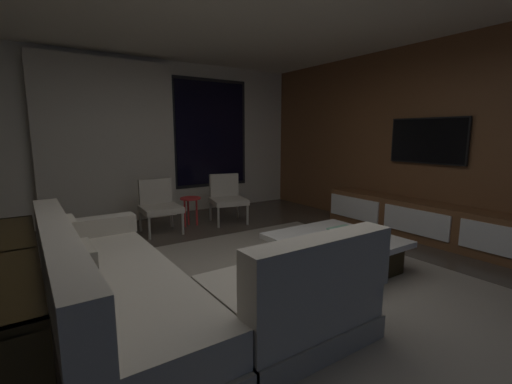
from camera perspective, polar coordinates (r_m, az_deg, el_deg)
floor at (r=3.34m, az=1.22°, el=-16.11°), size 9.20×9.20×0.00m
back_wall_with_window at (r=6.31m, az=-18.72°, el=8.09°), size 6.60×0.30×2.70m
media_wall at (r=5.40m, az=29.12°, el=7.31°), size 0.12×7.80×2.70m
area_rug at (r=3.47m, az=7.11°, el=-15.10°), size 3.20×3.80×0.01m
sectional_couch at (r=2.77m, az=-15.71°, el=-15.56°), size 1.98×2.50×0.82m
coffee_table at (r=3.88m, az=12.72°, el=-9.65°), size 1.16×1.16×0.36m
book_stack_on_coffee_table at (r=3.83m, az=14.04°, el=-6.39°), size 0.29×0.22×0.10m
accent_chair_near_window at (r=5.77m, az=-4.80°, el=-0.60°), size 0.65×0.66×0.78m
accent_chair_by_curtain at (r=5.35m, az=-15.62°, el=-1.74°), size 0.56×0.58×0.78m
side_stool at (r=5.56m, az=-10.70°, el=-1.75°), size 0.32×0.32×0.46m
media_console at (r=5.30m, az=26.24°, el=-4.49°), size 0.46×3.10×0.52m
mounted_tv at (r=5.42m, az=26.23°, el=7.53°), size 0.05×1.09×0.63m
console_table_behind_couch at (r=2.74m, az=-35.85°, el=-14.37°), size 0.40×2.10×0.74m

